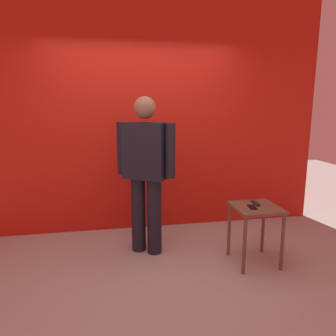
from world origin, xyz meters
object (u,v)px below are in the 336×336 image
cell_phone (252,207)px  standing_person (146,168)px  side_table (256,217)px  tv_remote (255,203)px

cell_phone → standing_person: bearing=162.6°
side_table → cell_phone: 0.14m
cell_phone → tv_remote: size_ratio=0.85×
side_table → tv_remote: (0.03, 0.08, 0.13)m
side_table → tv_remote: tv_remote is taller
side_table → tv_remote: size_ratio=3.74×
cell_phone → tv_remote: 0.14m
cell_phone → side_table: bearing=36.2°
side_table → cell_phone: size_ratio=4.42×
tv_remote → cell_phone: bearing=-123.5°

